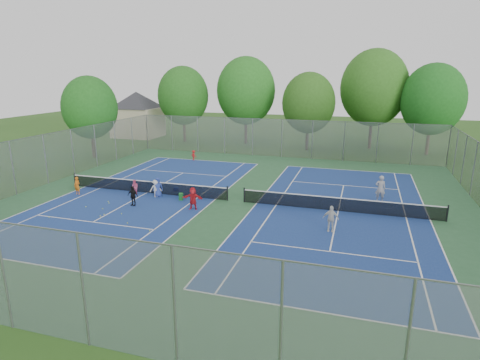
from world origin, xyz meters
name	(u,v)px	position (x,y,z in m)	size (l,w,h in m)	color
ground	(236,201)	(0.00, 0.00, 0.00)	(120.00, 120.00, 0.00)	#274F18
court_pad	(236,201)	(0.00, 0.00, 0.01)	(32.00, 32.00, 0.01)	#2A5934
court_left	(147,193)	(-7.00, 0.00, 0.02)	(10.97, 23.77, 0.01)	navy
court_right	(338,211)	(7.00, 0.00, 0.02)	(10.97, 23.77, 0.01)	navy
net_left	(147,187)	(-7.00, 0.00, 0.46)	(12.87, 0.10, 0.91)	black
net_right	(339,205)	(7.00, 0.00, 0.46)	(12.87, 0.10, 0.91)	black
fence_north	(282,138)	(0.00, 16.00, 2.00)	(32.00, 0.10, 4.00)	gray
fence_south	(83,291)	(0.00, -16.00, 2.00)	(32.00, 0.10, 4.00)	gray
fence_west	(46,159)	(-16.00, 0.00, 2.00)	(32.00, 0.10, 4.00)	gray
house	(137,106)	(-22.00, 24.00, 4.21)	(11.03, 11.03, 7.30)	#B7A88C
tree_nw	(183,96)	(-14.00, 22.00, 5.89)	(6.40, 6.40, 9.58)	#443326
tree_nl	(246,91)	(-6.00, 23.00, 6.54)	(7.20, 7.20, 10.69)	#443326
tree_nc	(309,103)	(2.00, 21.00, 5.39)	(6.00, 6.00, 8.85)	#443326
tree_nr	(374,88)	(9.00, 24.00, 7.04)	(7.60, 7.60, 11.42)	#443326
tree_ne	(433,99)	(15.00, 22.00, 5.97)	(6.60, 6.60, 9.77)	#443326
tree_side_w	(90,108)	(-19.00, 10.00, 5.24)	(5.60, 5.60, 8.47)	#443326
ball_crate	(176,189)	(-5.14, 1.11, 0.15)	(0.34, 0.34, 0.29)	blue
ball_hopper	(181,197)	(-3.77, -0.89, 0.26)	(0.27, 0.27, 0.52)	#238129
student_a	(77,186)	(-11.69, -1.83, 0.67)	(0.49, 0.32, 1.33)	orange
student_b	(135,187)	(-7.63, -0.60, 0.56)	(0.54, 0.42, 1.11)	#E15783
student_c	(156,189)	(-5.83, -0.73, 0.65)	(0.84, 0.48, 1.30)	beige
student_d	(133,196)	(-6.37, -2.90, 0.69)	(0.81, 0.34, 1.38)	black
student_e	(158,187)	(-5.73, -0.60, 0.72)	(0.70, 0.46, 1.44)	#273E92
student_f	(193,198)	(-2.19, -2.41, 0.75)	(1.40, 0.45, 1.51)	red
child_far_baseline	(194,155)	(-8.27, 11.73, 0.52)	(0.67, 0.39, 1.04)	red
instructor	(380,189)	(9.60, 2.91, 0.94)	(0.69, 0.45, 1.89)	#97979A
teen_court_b	(331,219)	(6.78, -3.60, 0.76)	(0.89, 0.37, 1.52)	silver
tennis_ball_0	(170,218)	(-2.87, -4.43, 0.03)	(0.07, 0.07, 0.07)	#AECB2F
tennis_ball_1	(49,217)	(-10.10, -6.54, 0.03)	(0.07, 0.07, 0.07)	#DDED37
tennis_ball_2	(128,223)	(-4.88, -5.99, 0.03)	(0.07, 0.07, 0.07)	#BDCB2F
tennis_ball_3	(103,209)	(-7.88, -4.20, 0.03)	(0.07, 0.07, 0.07)	#A4C42D
tennis_ball_4	(122,214)	(-6.14, -4.69, 0.03)	(0.07, 0.07, 0.07)	#D0EE37
tennis_ball_5	(86,207)	(-9.20, -4.18, 0.03)	(0.07, 0.07, 0.07)	#BBE234
tennis_ball_6	(104,215)	(-7.11, -5.12, 0.03)	(0.07, 0.07, 0.07)	#CAE334
tennis_ball_7	(100,216)	(-7.17, -5.45, 0.03)	(0.07, 0.07, 0.07)	gold
tennis_ball_8	(108,202)	(-8.44, -2.78, 0.03)	(0.07, 0.07, 0.07)	#AFD331
tennis_ball_9	(109,203)	(-8.20, -3.04, 0.03)	(0.07, 0.07, 0.07)	#AECE30
tennis_ball_10	(150,231)	(-3.02, -6.66, 0.03)	(0.07, 0.07, 0.07)	#ABC92E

